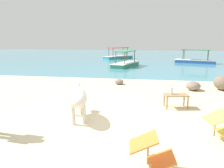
# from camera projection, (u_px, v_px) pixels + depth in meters

# --- Properties ---
(sand_beach) EXTENTS (18.00, 14.00, 0.04)m
(sand_beach) POSITION_uv_depth(u_px,v_px,m) (101.00, 126.00, 5.87)
(sand_beach) COLOR beige
(sand_beach) RESTS_ON ground
(water_surface) EXTENTS (60.00, 36.00, 0.03)m
(water_surface) POSITION_uv_depth(u_px,v_px,m) (140.00, 58.00, 27.12)
(water_surface) COLOR teal
(water_surface) RESTS_ON ground
(cow) EXTENTS (1.03, 1.75, 0.99)m
(cow) POSITION_uv_depth(u_px,v_px,m) (77.00, 96.00, 6.24)
(cow) COLOR beige
(cow) RESTS_ON sand_beach
(low_bench_table) EXTENTS (0.83, 0.58, 0.45)m
(low_bench_table) POSITION_uv_depth(u_px,v_px,m) (176.00, 97.00, 7.32)
(low_bench_table) COLOR #A37A4C
(low_bench_table) RESTS_ON sand_beach
(bottle) EXTENTS (0.07, 0.07, 0.30)m
(bottle) POSITION_uv_depth(u_px,v_px,m) (172.00, 91.00, 7.29)
(bottle) COLOR #A3C6D1
(bottle) RESTS_ON low_bench_table
(deck_chair_near) EXTENTS (0.81, 0.61, 0.68)m
(deck_chair_near) POSITION_uv_depth(u_px,v_px,m) (152.00, 152.00, 3.73)
(deck_chair_near) COLOR #A37A4C
(deck_chair_near) RESTS_ON sand_beach
(deck_chair_far) EXTENTS (0.86, 0.69, 0.68)m
(deck_chair_far) POSITION_uv_depth(u_px,v_px,m) (224.00, 124.00, 4.92)
(deck_chair_far) COLOR #A37A4C
(deck_chair_far) RESTS_ON sand_beach
(shore_rock_large) EXTENTS (0.97, 0.97, 0.66)m
(shore_rock_large) POSITION_uv_depth(u_px,v_px,m) (224.00, 83.00, 9.88)
(shore_rock_large) COLOR #756651
(shore_rock_large) RESTS_ON sand_beach
(shore_rock_medium) EXTENTS (0.67, 0.76, 0.39)m
(shore_rock_medium) POSITION_uv_depth(u_px,v_px,m) (193.00, 86.00, 9.89)
(shore_rock_medium) COLOR gray
(shore_rock_medium) RESTS_ON sand_beach
(shore_rock_small) EXTENTS (0.63, 0.66, 0.26)m
(shore_rock_small) POSITION_uv_depth(u_px,v_px,m) (119.00, 82.00, 11.19)
(shore_rock_small) COLOR gray
(shore_rock_small) RESTS_ON sand_beach
(boat_teal) EXTENTS (3.32, 3.50, 1.29)m
(boat_teal) POSITION_uv_depth(u_px,v_px,m) (118.00, 56.00, 25.92)
(boat_teal) COLOR teal
(boat_teal) RESTS_ON water_surface
(boat_blue) EXTENTS (3.85, 2.10, 1.29)m
(boat_blue) POSITION_uv_depth(u_px,v_px,m) (195.00, 60.00, 21.03)
(boat_blue) COLOR #3866B7
(boat_blue) RESTS_ON water_surface
(boat_green) EXTENTS (2.14, 3.85, 1.29)m
(boat_green) POSITION_uv_depth(u_px,v_px,m) (125.00, 63.00, 18.57)
(boat_green) COLOR #338E66
(boat_green) RESTS_ON water_surface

